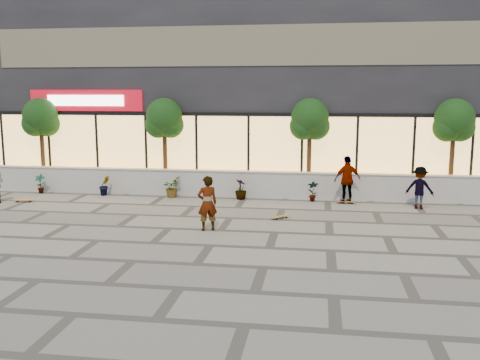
# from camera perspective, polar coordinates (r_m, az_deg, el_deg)

# --- Properties ---
(ground) EXTENTS (80.00, 80.00, 0.00)m
(ground) POSITION_cam_1_polar(r_m,az_deg,el_deg) (14.77, -3.21, -6.99)
(ground) COLOR #9B9787
(ground) RESTS_ON ground
(planter_wall) EXTENTS (22.00, 0.42, 1.04)m
(planter_wall) POSITION_cam_1_polar(r_m,az_deg,el_deg) (21.38, 0.56, -0.41)
(planter_wall) COLOR silver
(planter_wall) RESTS_ON ground
(retail_building) EXTENTS (24.00, 9.17, 8.50)m
(retail_building) POSITION_cam_1_polar(r_m,az_deg,el_deg) (26.52, 2.23, 9.56)
(retail_building) COLOR black
(retail_building) RESTS_ON ground
(shrub_a) EXTENTS (0.43, 0.29, 0.81)m
(shrub_a) POSITION_cam_1_polar(r_m,az_deg,el_deg) (23.60, -20.53, -0.37)
(shrub_a) COLOR #123410
(shrub_a) RESTS_ON ground
(shrub_b) EXTENTS (0.57, 0.57, 0.81)m
(shrub_b) POSITION_cam_1_polar(r_m,az_deg,el_deg) (22.38, -14.25, -0.57)
(shrub_b) COLOR #123410
(shrub_b) RESTS_ON ground
(shrub_c) EXTENTS (0.68, 0.77, 0.81)m
(shrub_c) POSITION_cam_1_polar(r_m,az_deg,el_deg) (21.46, -7.33, -0.77)
(shrub_c) COLOR #123410
(shrub_c) RESTS_ON ground
(shrub_d) EXTENTS (0.64, 0.64, 0.81)m
(shrub_d) POSITION_cam_1_polar(r_m,az_deg,el_deg) (20.88, 0.08, -0.98)
(shrub_d) COLOR #123410
(shrub_d) RESTS_ON ground
(shrub_e) EXTENTS (0.46, 0.35, 0.81)m
(shrub_e) POSITION_cam_1_polar(r_m,az_deg,el_deg) (20.67, 7.79, -1.17)
(shrub_e) COLOR #123410
(shrub_e) RESTS_ON ground
(tree_west) EXTENTS (1.60, 1.50, 3.92)m
(tree_west) POSITION_cam_1_polar(r_m,az_deg,el_deg) (24.66, -20.50, 6.06)
(tree_west) COLOR #422F17
(tree_west) RESTS_ON ground
(tree_midwest) EXTENTS (1.60, 1.50, 3.92)m
(tree_midwest) POSITION_cam_1_polar(r_m,az_deg,el_deg) (22.53, -8.08, 6.30)
(tree_midwest) COLOR #422F17
(tree_midwest) RESTS_ON ground
(tree_mideast) EXTENTS (1.60, 1.50, 3.92)m
(tree_mideast) POSITION_cam_1_polar(r_m,az_deg,el_deg) (21.61, 7.45, 6.19)
(tree_mideast) COLOR #422F17
(tree_mideast) RESTS_ON ground
(tree_east) EXTENTS (1.60, 1.50, 3.92)m
(tree_east) POSITION_cam_1_polar(r_m,az_deg,el_deg) (22.20, 21.87, 5.68)
(tree_east) COLOR #422F17
(tree_east) RESTS_ON ground
(skater_center) EXTENTS (0.72, 0.62, 1.68)m
(skater_center) POSITION_cam_1_polar(r_m,az_deg,el_deg) (16.15, -3.51, -2.50)
(skater_center) COLOR silver
(skater_center) RESTS_ON ground
(skater_right_near) EXTENTS (1.14, 0.80, 1.80)m
(skater_right_near) POSITION_cam_1_polar(r_m,az_deg,el_deg) (20.46, 11.39, 0.03)
(skater_right_near) COLOR silver
(skater_right_near) RESTS_ON ground
(skater_right_far) EXTENTS (1.12, 0.85, 1.53)m
(skater_right_far) POSITION_cam_1_polar(r_m,az_deg,el_deg) (20.20, 18.63, -0.79)
(skater_right_far) COLOR #9B351C
(skater_right_far) RESTS_ON ground
(skateboard_center) EXTENTS (0.63, 0.63, 0.09)m
(skateboard_center) POSITION_cam_1_polar(r_m,az_deg,el_deg) (17.81, 4.30, -3.92)
(skateboard_center) COLOR olive
(skateboard_center) RESTS_ON ground
(skateboard_left) EXTENTS (0.79, 0.30, 0.09)m
(skateboard_left) POSITION_cam_1_polar(r_m,az_deg,el_deg) (22.02, -22.07, -2.00)
(skateboard_left) COLOR orange
(skateboard_left) RESTS_ON ground
(skateboard_right_near) EXTENTS (0.77, 0.24, 0.09)m
(skateboard_right_near) POSITION_cam_1_polar(r_m,az_deg,el_deg) (20.51, 11.23, -2.29)
(skateboard_right_near) COLOR brown
(skateboard_right_near) RESTS_ON ground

